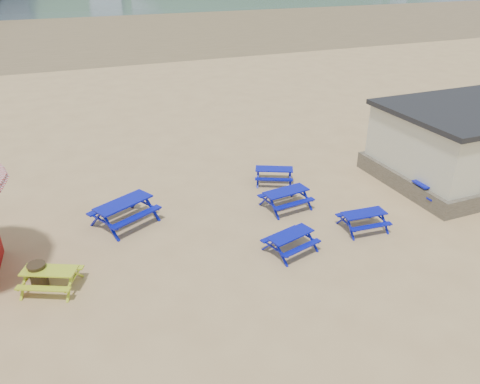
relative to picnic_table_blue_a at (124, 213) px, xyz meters
name	(u,v)px	position (x,y,z in m)	size (l,w,h in m)	color
ground	(254,237)	(3.90, -2.60, -0.43)	(400.00, 400.00, 0.00)	tan
wet_sand	(84,30)	(3.90, 52.40, -0.43)	(400.00, 400.00, 0.00)	olive
picnic_table_blue_a	(124,213)	(0.00, 0.00, 0.00)	(2.59, 2.41, 0.86)	#090B99
picnic_table_blue_b	(274,176)	(6.43, 1.01, -0.11)	(1.95, 1.82, 0.65)	#090B99
picnic_table_blue_c	(286,199)	(5.86, -1.15, -0.07)	(1.87, 1.58, 0.72)	#090B99
picnic_table_blue_d	(290,242)	(4.64, -3.83, -0.11)	(1.81, 1.60, 0.65)	#090B99
picnic_table_blue_e	(363,221)	(7.64, -3.58, -0.11)	(1.65, 1.37, 0.65)	#090B99
picnic_table_blue_f	(437,190)	(11.67, -2.80, -0.02)	(2.01, 1.64, 0.82)	#090B99
picnic_table_yellow	(51,279)	(-2.62, -2.91, -0.11)	(1.92, 1.78, 0.64)	gold
litter_bin	(38,275)	(-2.94, -2.67, -0.04)	(0.52, 0.52, 0.76)	#382917
amenity_block	(472,143)	(14.39, -1.60, 1.14)	(7.40, 5.40, 3.15)	#665B4C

